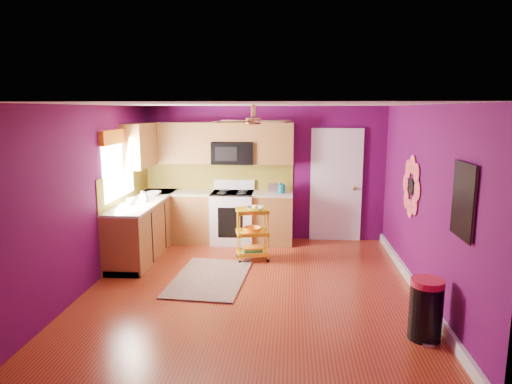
{
  "coord_description": "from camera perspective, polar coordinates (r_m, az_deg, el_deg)",
  "views": [
    {
      "loc": [
        0.52,
        -5.97,
        2.44
      ],
      "look_at": [
        0.02,
        0.4,
        1.28
      ],
      "focal_mm": 32.0,
      "sensor_mm": 36.0,
      "label": 1
    }
  ],
  "objects": [
    {
      "name": "ground",
      "position": [
        6.47,
        -0.48,
        -11.85
      ],
      "size": [
        5.0,
        5.0,
        0.0
      ],
      "primitive_type": "plane",
      "color": "maroon",
      "rests_on": "ground"
    },
    {
      "name": "room_envelope",
      "position": [
        6.04,
        -0.25,
        2.63
      ],
      "size": [
        4.54,
        5.04,
        2.52
      ],
      "color": "#510948",
      "rests_on": "ground"
    },
    {
      "name": "lower_cabinets",
      "position": [
        8.25,
        -8.75,
        -3.87
      ],
      "size": [
        2.81,
        2.31,
        0.94
      ],
      "color": "brown",
      "rests_on": "ground"
    },
    {
      "name": "electric_range",
      "position": [
        8.44,
        -2.93,
        -3.09
      ],
      "size": [
        0.76,
        0.66,
        1.13
      ],
      "color": "white",
      "rests_on": "ground"
    },
    {
      "name": "upper_cabinetry",
      "position": [
        8.35,
        -7.75,
        5.83
      ],
      "size": [
        2.8,
        2.3,
        1.26
      ],
      "color": "brown",
      "rests_on": "ground"
    },
    {
      "name": "left_window",
      "position": [
        7.57,
        -16.81,
        4.55
      ],
      "size": [
        0.08,
        1.35,
        1.08
      ],
      "color": "white",
      "rests_on": "ground"
    },
    {
      "name": "panel_door",
      "position": [
        8.59,
        9.97,
        0.69
      ],
      "size": [
        0.95,
        0.11,
        2.15
      ],
      "color": "white",
      "rests_on": "ground"
    },
    {
      "name": "right_wall_art",
      "position": [
        5.96,
        21.05,
        0.0
      ],
      "size": [
        0.04,
        2.74,
        1.04
      ],
      "color": "black",
      "rests_on": "ground"
    },
    {
      "name": "ceiling_fan",
      "position": [
        6.19,
        -0.35,
        8.93
      ],
      "size": [
        1.01,
        1.01,
        0.26
      ],
      "color": "#BF8C3F",
      "rests_on": "ground"
    },
    {
      "name": "shag_rug",
      "position": [
        6.8,
        -5.78,
        -10.65
      ],
      "size": [
        1.12,
        1.71,
        0.02
      ],
      "primitive_type": "cube",
      "rotation": [
        0.0,
        0.0,
        -0.07
      ],
      "color": "black",
      "rests_on": "ground"
    },
    {
      "name": "rolling_cart",
      "position": [
        7.44,
        -0.39,
        -4.99
      ],
      "size": [
        0.58,
        0.48,
        0.92
      ],
      "color": "yellow",
      "rests_on": "ground"
    },
    {
      "name": "trash_can",
      "position": [
        5.35,
        20.46,
        -13.59
      ],
      "size": [
        0.38,
        0.4,
        0.67
      ],
      "color": "black",
      "rests_on": "ground"
    },
    {
      "name": "teal_kettle",
      "position": [
        8.27,
        3.04,
        0.45
      ],
      "size": [
        0.18,
        0.18,
        0.21
      ],
      "color": "teal",
      "rests_on": "lower_cabinets"
    },
    {
      "name": "toaster",
      "position": [
        8.27,
        2.29,
        0.5
      ],
      "size": [
        0.22,
        0.15,
        0.18
      ],
      "primitive_type": "cube",
      "color": "beige",
      "rests_on": "lower_cabinets"
    },
    {
      "name": "soap_bottle_a",
      "position": [
        7.68,
        -13.75,
        -0.59
      ],
      "size": [
        0.08,
        0.08,
        0.17
      ],
      "primitive_type": "imported",
      "color": "#EA3F72",
      "rests_on": "lower_cabinets"
    },
    {
      "name": "soap_bottle_b",
      "position": [
        7.82,
        -14.07,
        -0.44
      ],
      "size": [
        0.13,
        0.13,
        0.16
      ],
      "primitive_type": "imported",
      "color": "white",
      "rests_on": "lower_cabinets"
    },
    {
      "name": "counter_dish",
      "position": [
        8.26,
        -12.68,
        -0.17
      ],
      "size": [
        0.26,
        0.26,
        0.06
      ],
      "primitive_type": "imported",
      "color": "white",
      "rests_on": "lower_cabinets"
    },
    {
      "name": "counter_cup",
      "position": [
        7.54,
        -15.39,
        -1.12
      ],
      "size": [
        0.14,
        0.14,
        0.11
      ],
      "primitive_type": "imported",
      "color": "white",
      "rests_on": "lower_cabinets"
    }
  ]
}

